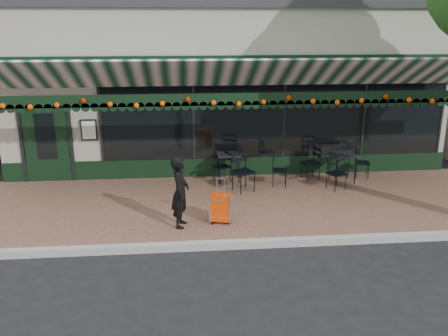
{
  "coord_description": "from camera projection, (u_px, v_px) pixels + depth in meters",
  "views": [
    {
      "loc": [
        -1.34,
        -8.27,
        4.13
      ],
      "look_at": [
        -0.42,
        1.6,
        1.1
      ],
      "focal_mm": 38.0,
      "sensor_mm": 36.0,
      "label": 1
    }
  ],
  "objects": [
    {
      "name": "chair_a_right",
      "position": [
        362.0,
        163.0,
        12.69
      ],
      "size": [
        0.48,
        0.48,
        0.78
      ],
      "primitive_type": null,
      "rotation": [
        0.0,
        0.0,
        1.3
      ],
      "color": "black",
      "rests_on": "sidewalk"
    },
    {
      "name": "sidewalk",
      "position": [
        240.0,
        204.0,
        11.08
      ],
      "size": [
        18.0,
        4.0,
        0.15
      ],
      "primitive_type": "cube",
      "color": "brown",
      "rests_on": "ground"
    },
    {
      "name": "cafe_table_b",
      "position": [
        229.0,
        156.0,
        12.35
      ],
      "size": [
        0.6,
        0.6,
        0.73
      ],
      "color": "black",
      "rests_on": "sidewalk"
    },
    {
      "name": "chair_b_right",
      "position": [
        280.0,
        171.0,
        12.03
      ],
      "size": [
        0.46,
        0.46,
        0.78
      ],
      "primitive_type": null,
      "rotation": [
        0.0,
        0.0,
        1.38
      ],
      "color": "black",
      "rests_on": "sidewalk"
    },
    {
      "name": "chair_a_left",
      "position": [
        310.0,
        163.0,
        12.52
      ],
      "size": [
        0.52,
        0.52,
        0.86
      ],
      "primitive_type": null,
      "rotation": [
        0.0,
        0.0,
        -1.34
      ],
      "color": "black",
      "rests_on": "sidewalk"
    },
    {
      "name": "chair_b_front",
      "position": [
        243.0,
        172.0,
        11.6
      ],
      "size": [
        0.64,
        0.64,
        0.96
      ],
      "primitive_type": null,
      "rotation": [
        0.0,
        0.0,
        0.43
      ],
      "color": "black",
      "rests_on": "sidewalk"
    },
    {
      "name": "chair_b_left",
      "position": [
        222.0,
        167.0,
        12.33
      ],
      "size": [
        0.52,
        0.52,
        0.79
      ],
      "primitive_type": null,
      "rotation": [
        0.0,
        0.0,
        -1.14
      ],
      "color": "black",
      "rests_on": "sidewalk"
    },
    {
      "name": "curb",
      "position": [
        254.0,
        244.0,
        9.1
      ],
      "size": [
        18.0,
        0.16,
        0.15
      ],
      "primitive_type": "cube",
      "color": "#9E9E99",
      "rests_on": "ground"
    },
    {
      "name": "suitcase",
      "position": [
        221.0,
        208.0,
        9.78
      ],
      "size": [
        0.47,
        0.33,
        0.97
      ],
      "rotation": [
        0.0,
        0.0,
        -0.24
      ],
      "color": "#E43A07",
      "rests_on": "sidewalk"
    },
    {
      "name": "chair_a_front",
      "position": [
        337.0,
        174.0,
        11.74
      ],
      "size": [
        0.52,
        0.52,
        0.8
      ],
      "primitive_type": null,
      "rotation": [
        0.0,
        0.0,
        0.39
      ],
      "color": "black",
      "rests_on": "sidewalk"
    },
    {
      "name": "cafe_table_a",
      "position": [
        343.0,
        156.0,
        12.29
      ],
      "size": [
        0.61,
        0.61,
        0.75
      ],
      "color": "black",
      "rests_on": "sidewalk"
    },
    {
      "name": "restaurant_building",
      "position": [
        219.0,
        81.0,
        15.99
      ],
      "size": [
        12.0,
        9.6,
        4.5
      ],
      "color": "#A39E8D",
      "rests_on": "ground"
    },
    {
      "name": "ground",
      "position": [
        253.0,
        245.0,
        9.2
      ],
      "size": [
        80.0,
        80.0,
        0.0
      ],
      "primitive_type": "plane",
      "color": "black",
      "rests_on": "ground"
    },
    {
      "name": "woman",
      "position": [
        180.0,
        192.0,
        9.51
      ],
      "size": [
        0.43,
        0.59,
        1.47
      ],
      "primitive_type": "imported",
      "rotation": [
        0.0,
        0.0,
        1.4
      ],
      "color": "black",
      "rests_on": "sidewalk"
    }
  ]
}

